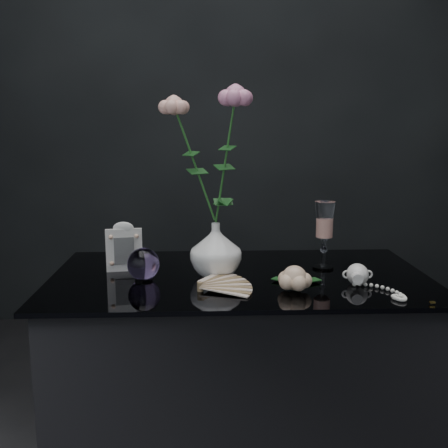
{
  "coord_description": "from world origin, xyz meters",
  "views": [
    {
      "loc": [
        -0.1,
        -1.36,
        1.17
      ],
      "look_at": [
        -0.05,
        -0.03,
        0.92
      ],
      "focal_mm": 42.0,
      "sensor_mm": 36.0,
      "label": 1
    }
  ],
  "objects_px": {
    "wine_glass": "(324,235)",
    "loose_rose": "(294,278)",
    "pearl_jar": "(358,273)",
    "vase": "(216,250)",
    "paperweight": "(143,264)",
    "picture_frame": "(124,246)"
  },
  "relations": [
    {
      "from": "vase",
      "to": "pearl_jar",
      "type": "distance_m",
      "value": 0.39
    },
    {
      "from": "paperweight",
      "to": "pearl_jar",
      "type": "height_order",
      "value": "paperweight"
    },
    {
      "from": "wine_glass",
      "to": "picture_frame",
      "type": "bearing_deg",
      "value": -179.65
    },
    {
      "from": "wine_glass",
      "to": "loose_rose",
      "type": "height_order",
      "value": "wine_glass"
    },
    {
      "from": "vase",
      "to": "loose_rose",
      "type": "relative_size",
      "value": 0.78
    },
    {
      "from": "loose_rose",
      "to": "pearl_jar",
      "type": "relative_size",
      "value": 0.93
    },
    {
      "from": "wine_glass",
      "to": "paperweight",
      "type": "distance_m",
      "value": 0.53
    },
    {
      "from": "vase",
      "to": "loose_rose",
      "type": "height_order",
      "value": "vase"
    },
    {
      "from": "wine_glass",
      "to": "paperweight",
      "type": "xyz_separation_m",
      "value": [
        -0.51,
        -0.1,
        -0.05
      ]
    },
    {
      "from": "vase",
      "to": "picture_frame",
      "type": "xyz_separation_m",
      "value": [
        -0.26,
        0.06,
        -0.0
      ]
    },
    {
      "from": "loose_rose",
      "to": "pearl_jar",
      "type": "bearing_deg",
      "value": 18.4
    },
    {
      "from": "loose_rose",
      "to": "pearl_jar",
      "type": "xyz_separation_m",
      "value": [
        0.18,
        0.05,
        -0.0
      ]
    },
    {
      "from": "wine_glass",
      "to": "loose_rose",
      "type": "relative_size",
      "value": 1.03
    },
    {
      "from": "wine_glass",
      "to": "paperweight",
      "type": "relative_size",
      "value": 2.24
    },
    {
      "from": "wine_glass",
      "to": "pearl_jar",
      "type": "height_order",
      "value": "wine_glass"
    },
    {
      "from": "picture_frame",
      "to": "pearl_jar",
      "type": "bearing_deg",
      "value": -22.63
    },
    {
      "from": "wine_glass",
      "to": "picture_frame",
      "type": "height_order",
      "value": "wine_glass"
    },
    {
      "from": "vase",
      "to": "paperweight",
      "type": "height_order",
      "value": "vase"
    },
    {
      "from": "picture_frame",
      "to": "paperweight",
      "type": "distance_m",
      "value": 0.12
    },
    {
      "from": "loose_rose",
      "to": "wine_glass",
      "type": "bearing_deg",
      "value": 62.65
    },
    {
      "from": "pearl_jar",
      "to": "picture_frame",
      "type": "bearing_deg",
      "value": 168.57
    },
    {
      "from": "pearl_jar",
      "to": "vase",
      "type": "bearing_deg",
      "value": 168.19
    }
  ]
}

